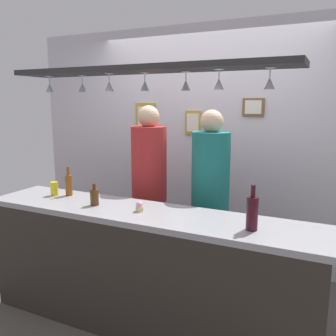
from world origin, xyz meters
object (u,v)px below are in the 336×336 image
object	(u,v)px
bottle_wine_dark_red	(252,212)
bottle_beer_amber_tall	(69,184)
drink_can	(54,189)
bottle_beer_brown_stubby	(94,197)
cupcake	(140,207)
picture_frame_caricature	(146,118)
picture_frame_crest	(193,123)
person_left_red_shirt	(149,178)
person_right_teal_shirt	(210,186)
picture_frame_upper_small	(253,107)

from	to	relation	value
bottle_wine_dark_red	bottle_beer_amber_tall	size ratio (longest dim) A/B	1.15
bottle_beer_amber_tall	drink_can	distance (m)	0.13
bottle_beer_amber_tall	bottle_beer_brown_stubby	distance (m)	0.42
drink_can	cupcake	distance (m)	0.92
bottle_wine_dark_red	cupcake	xyz separation A→B (m)	(-0.85, 0.03, -0.08)
bottle_beer_brown_stubby	picture_frame_caricature	xyz separation A→B (m)	(-0.32, 1.44, 0.56)
picture_frame_crest	bottle_beer_amber_tall	bearing A→B (deg)	-117.43
cupcake	person_left_red_shirt	bearing A→B (deg)	112.90
person_left_red_shirt	bottle_beer_brown_stubby	size ratio (longest dim) A/B	9.71
picture_frame_caricature	person_left_red_shirt	bearing A→B (deg)	-59.20
bottle_wine_dark_red	drink_can	size ratio (longest dim) A/B	2.46
bottle_beer_amber_tall	drink_can	size ratio (longest dim) A/B	2.13
bottle_wine_dark_red	bottle_beer_amber_tall	bearing A→B (deg)	174.18
bottle_beer_amber_tall	picture_frame_crest	xyz separation A→B (m)	(0.67, 1.29, 0.49)
person_right_teal_shirt	person_left_red_shirt	bearing A→B (deg)	180.00
person_left_red_shirt	picture_frame_caricature	world-z (taller)	picture_frame_caricature
picture_frame_crest	person_right_teal_shirt	bearing A→B (deg)	-57.60
drink_can	bottle_wine_dark_red	bearing A→B (deg)	-3.68
drink_can	picture_frame_caricature	world-z (taller)	picture_frame_caricature
bottle_beer_brown_stubby	cupcake	world-z (taller)	bottle_beer_brown_stubby
person_right_teal_shirt	cupcake	world-z (taller)	person_right_teal_shirt
person_left_red_shirt	person_right_teal_shirt	world-z (taller)	person_left_red_shirt
drink_can	bottle_beer_amber_tall	bearing A→B (deg)	24.96
person_left_red_shirt	cupcake	size ratio (longest dim) A/B	22.42
picture_frame_upper_small	drink_can	bearing A→B (deg)	-137.01
person_left_red_shirt	drink_can	size ratio (longest dim) A/B	14.33
bottle_beer_brown_stubby	cupcake	size ratio (longest dim) A/B	2.31
picture_frame_upper_small	picture_frame_caricature	xyz separation A→B (m)	(-1.25, 0.00, -0.13)
cupcake	person_right_teal_shirt	bearing A→B (deg)	65.53
bottle_beer_brown_stubby	drink_can	distance (m)	0.52
bottle_beer_brown_stubby	drink_can	world-z (taller)	bottle_beer_brown_stubby
cupcake	picture_frame_upper_small	size ratio (longest dim) A/B	0.35
bottle_wine_dark_red	cupcake	world-z (taller)	bottle_wine_dark_red
bottle_beer_amber_tall	picture_frame_caricature	bearing A→B (deg)	86.75
bottle_beer_amber_tall	picture_frame_crest	distance (m)	1.53
bottle_wine_dark_red	picture_frame_upper_small	world-z (taller)	picture_frame_upper_small
bottle_beer_amber_tall	bottle_beer_brown_stubby	world-z (taller)	bottle_beer_amber_tall
cupcake	picture_frame_caricature	xyz separation A→B (m)	(-0.73, 1.42, 0.60)
bottle_wine_dark_red	picture_frame_upper_small	xyz separation A→B (m)	(-0.33, 1.46, 0.65)
person_right_teal_shirt	bottle_beer_amber_tall	bearing A→B (deg)	-152.96
person_left_red_shirt	picture_frame_upper_small	size ratio (longest dim) A/B	7.95
person_left_red_shirt	picture_frame_upper_small	xyz separation A→B (m)	(0.82, 0.71, 0.67)
cupcake	picture_frame_crest	world-z (taller)	picture_frame_crest
bottle_beer_amber_tall	bottle_wine_dark_red	bearing A→B (deg)	-5.82
person_right_teal_shirt	drink_can	size ratio (longest dim) A/B	14.06
bottle_wine_dark_red	person_right_teal_shirt	bearing A→B (deg)	125.64
person_left_red_shirt	cupcake	distance (m)	0.77
person_right_teal_shirt	picture_frame_upper_small	world-z (taller)	picture_frame_upper_small
drink_can	picture_frame_crest	size ratio (longest dim) A/B	0.47
picture_frame_upper_small	person_left_red_shirt	bearing A→B (deg)	-139.02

